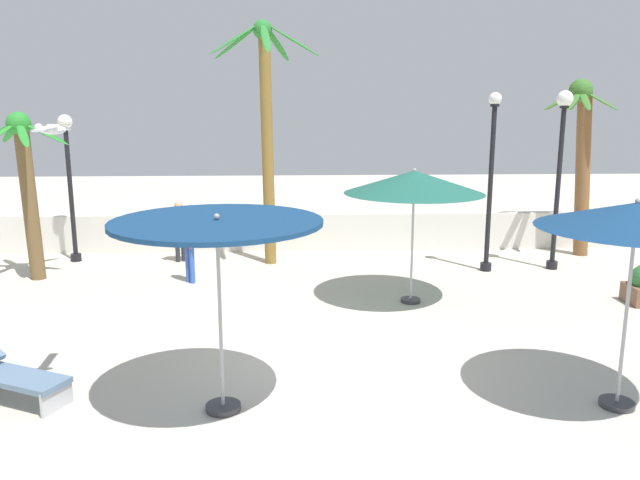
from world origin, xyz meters
name	(u,v)px	position (x,y,z in m)	size (l,w,h in m)	color
ground_plane	(328,358)	(0.00, 0.00, 0.00)	(56.00, 56.00, 0.00)	beige
boundary_wall	(312,232)	(0.00, 8.02, 0.53)	(25.20, 0.30, 1.06)	silver
patio_umbrella_0	(636,217)	(3.91, -1.88, 2.66)	(2.56, 2.56, 2.91)	#333338
patio_umbrella_1	(414,182)	(1.93, 2.96, 2.55)	(2.88, 2.88, 2.84)	#333338
patio_umbrella_2	(217,231)	(-1.53, -1.74, 2.50)	(2.74, 2.74, 2.73)	#333338
palm_tree_0	(582,148)	(7.28, 7.08, 2.96)	(2.04, 2.04, 4.79)	brown
palm_tree_1	(26,176)	(-6.75, 5.20, 2.49)	(2.40, 2.19, 3.95)	brown
palm_tree_2	(266,119)	(-1.20, 6.51, 3.74)	(2.75, 2.79, 6.16)	olive
lamp_post_0	(560,157)	(6.06, 5.59, 2.84)	(0.40, 0.40, 4.45)	black
lamp_post_1	(69,172)	(-6.37, 6.97, 2.39)	(0.37, 0.37, 3.87)	black
lamp_post_2	(491,174)	(4.32, 5.48, 2.45)	(0.31, 0.31, 4.40)	black
lounge_chair_1	(8,372)	(-4.59, -1.26, 0.40)	(1.91, 1.29, 0.82)	#B7B7BC
guest_0	(179,225)	(-3.55, 6.79, 0.98)	(0.51, 0.37, 1.63)	#26262D
guest_1	(189,239)	(-2.97, 4.71, 1.04)	(0.43, 0.42, 1.71)	#3359B2
seagull_0	(52,129)	(-3.58, -1.55, 3.79)	(0.38, 1.32, 0.14)	white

